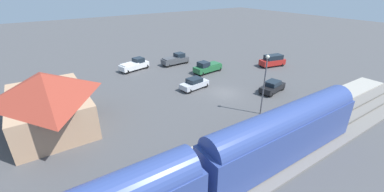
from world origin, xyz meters
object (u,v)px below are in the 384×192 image
at_px(suv_red, 273,60).
at_px(light_pole_near_platform, 265,78).
at_px(pickup_white, 135,65).
at_px(sedan_silver, 194,84).
at_px(sedan_black, 272,87).
at_px(pickup_charcoal, 176,59).
at_px(station_building, 48,100).
at_px(pedestrian_on_platform, 260,123).
at_px(pedestrian_waiting_far, 301,105).
at_px(pickup_green, 207,67).

xyz_separation_m(suv_red, light_pole_near_platform, (-11.87, 16.49, 3.56)).
xyz_separation_m(pickup_white, sedan_silver, (-13.48, -4.09, -0.15)).
height_order(sedan_black, pickup_charcoal, pickup_charcoal).
xyz_separation_m(station_building, suv_red, (0.67, -38.01, -2.08)).
bearing_deg(station_building, sedan_black, -105.18).
relative_size(pedestrian_on_platform, light_pole_near_platform, 0.23).
xyz_separation_m(pedestrian_on_platform, pedestrian_waiting_far, (0.10, -7.22, 0.00)).
bearing_deg(pedestrian_on_platform, pickup_green, -21.05).
distance_m(pedestrian_on_platform, pickup_white, 27.53).
height_order(station_building, pedestrian_waiting_far, station_building).
height_order(pedestrian_on_platform, pedestrian_waiting_far, same).
relative_size(station_building, suv_red, 2.40).
bearing_deg(sedan_silver, pedestrian_on_platform, 175.57).
relative_size(pedestrian_waiting_far, light_pole_near_platform, 0.23).
distance_m(station_building, pedestrian_waiting_far, 28.98).
bearing_deg(pickup_charcoal, station_building, 117.69).
distance_m(pedestrian_waiting_far, pickup_green, 18.72).
bearing_deg(light_pole_near_platform, suv_red, -54.25).
relative_size(sedan_black, sedan_silver, 1.01).
relative_size(pedestrian_on_platform, sedan_silver, 0.36).
relative_size(station_building, pickup_white, 2.18).
bearing_deg(pedestrian_waiting_far, light_pole_near_platform, 53.56).
bearing_deg(station_building, pickup_white, -48.61).
bearing_deg(station_building, pedestrian_waiting_far, -118.94).
distance_m(pickup_charcoal, light_pole_near_platform, 23.67).
distance_m(pedestrian_waiting_far, sedan_silver, 15.10).
distance_m(station_building, sedan_black, 29.09).
bearing_deg(sedan_black, sedan_silver, 50.05).
xyz_separation_m(sedan_silver, pickup_charcoal, (12.33, -3.94, 0.15)).
height_order(pedestrian_waiting_far, light_pole_near_platform, light_pole_near_platform).
height_order(station_building, sedan_silver, station_building).
xyz_separation_m(pedestrian_waiting_far, light_pole_near_platform, (2.79, 3.78, 3.43)).
xyz_separation_m(station_building, sedan_black, (-7.59, -27.99, -2.35)).
bearing_deg(pickup_white, sedan_black, -148.25).
distance_m(pedestrian_on_platform, pickup_green, 20.16).
distance_m(pickup_white, sedan_black, 24.55).
xyz_separation_m(pickup_green, suv_red, (-4.05, -12.69, 0.12)).
height_order(station_building, light_pole_near_platform, light_pole_near_platform).
relative_size(pickup_green, pickup_charcoal, 1.02).
height_order(suv_red, pickup_charcoal, suv_red).
xyz_separation_m(station_building, pedestrian_waiting_far, (-13.99, -25.31, -1.95)).
height_order(pedestrian_on_platform, sedan_silver, pedestrian_on_platform).
height_order(sedan_silver, light_pole_near_platform, light_pole_near_platform).
xyz_separation_m(pickup_green, sedan_silver, (-4.93, 6.16, -0.15)).
distance_m(pedestrian_on_platform, pedestrian_waiting_far, 7.22).
height_order(pedestrian_waiting_far, pickup_green, pickup_green).
bearing_deg(pedestrian_on_platform, pedestrian_waiting_far, -89.24).
height_order(pickup_white, sedan_black, pickup_white).
bearing_deg(pickup_green, sedan_silver, 128.63).
xyz_separation_m(pedestrian_on_platform, pickup_green, (18.81, -7.24, -0.25)).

